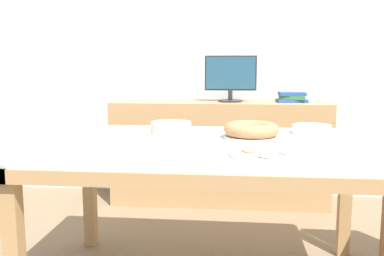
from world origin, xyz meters
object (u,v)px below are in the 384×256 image
book_stack (292,97)px  cake_golden_bundt (251,130)px  cake_chocolate_round (171,129)px  tealight_centre (159,128)px  computer_monitor (231,79)px  plate_stack (312,129)px  tealight_near_cakes (344,129)px  tealight_right_edge (327,145)px  pastry_platter (269,153)px

book_stack → cake_golden_bundt: size_ratio=0.89×
book_stack → cake_chocolate_round: (-0.80, -1.30, -0.08)m
tealight_centre → book_stack: bearing=50.9°
computer_monitor → plate_stack: computer_monitor is taller
cake_chocolate_round → tealight_near_cakes: cake_chocolate_round is taller
plate_stack → tealight_right_edge: 0.38m
book_stack → cake_golden_bundt: bearing=-105.5°
pastry_platter → tealight_right_edge: (0.29, 0.24, -0.00)m
tealight_centre → tealight_near_cakes: size_ratio=1.00×
cake_chocolate_round → pastry_platter: cake_chocolate_round is taller
tealight_right_edge → plate_stack: bearing=91.2°
cake_golden_bundt → tealight_near_cakes: bearing=30.5°
tealight_near_cakes → tealight_centre: bearing=-175.3°
book_stack → tealight_near_cakes: book_stack is taller
computer_monitor → cake_golden_bundt: computer_monitor is taller
cake_chocolate_round → book_stack: bearing=58.4°
cake_chocolate_round → computer_monitor: bearing=77.0°
plate_stack → tealight_centre: plate_stack is taller
cake_golden_bundt → tealight_right_edge: cake_golden_bundt is taller
cake_chocolate_round → cake_golden_bundt: size_ratio=0.92×
cake_golden_bundt → plate_stack: size_ratio=1.35×
tealight_centre → tealight_near_cakes: 1.08m
computer_monitor → plate_stack: bearing=-68.2°
pastry_platter → plate_stack: (0.28, 0.62, 0.01)m
tealight_near_cakes → tealight_right_edge: bearing=-110.9°
cake_golden_bundt → pastry_platter: size_ratio=0.87×
book_stack → tealight_right_edge: 1.55m
computer_monitor → cake_chocolate_round: computer_monitor is taller
computer_monitor → book_stack: computer_monitor is taller
cake_golden_bundt → tealight_near_cakes: 0.63m
tealight_centre → tealight_right_edge: same height
computer_monitor → book_stack: 0.52m
book_stack → pastry_platter: (-0.32, -1.78, -0.10)m
tealight_near_cakes → cake_chocolate_round: bearing=-164.0°
book_stack → pastry_platter: book_stack is taller
tealight_right_edge → book_stack: bearing=89.0°
pastry_platter → tealight_near_cakes: pastry_platter is taller
cake_golden_bundt → tealight_centre: 0.58m
plate_stack → tealight_centre: bearing=176.4°
cake_chocolate_round → tealight_centre: (-0.10, 0.19, -0.02)m
cake_chocolate_round → tealight_right_edge: bearing=-17.8°
cake_golden_bundt → tealight_centre: size_ratio=7.09×
cake_chocolate_round → tealight_near_cakes: 1.01m
computer_monitor → pastry_platter: bearing=-84.1°
computer_monitor → tealight_right_edge: size_ratio=10.60×
tealight_right_edge → pastry_platter: bearing=-140.1°
pastry_platter → tealight_near_cakes: (0.49, 0.76, -0.00)m
cake_chocolate_round → pastry_platter: 0.69m
plate_stack → tealight_centre: (-0.86, 0.05, -0.01)m
computer_monitor → tealight_centre: (-0.40, -1.10, -0.26)m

